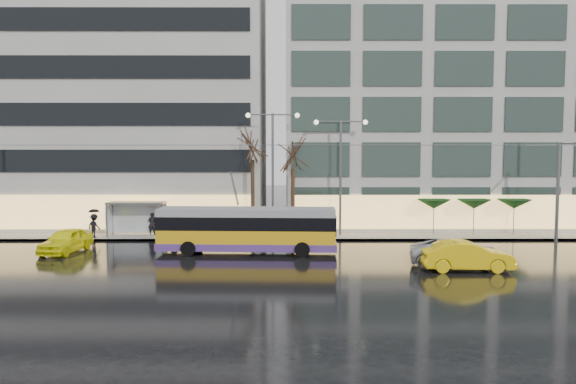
{
  "coord_description": "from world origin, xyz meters",
  "views": [
    {
      "loc": [
        2.96,
        -30.52,
        6.57
      ],
      "look_at": [
        3.1,
        5.0,
        3.82
      ],
      "focal_mm": 35.0,
      "sensor_mm": 36.0,
      "label": 1
    }
  ],
  "objects_px": {
    "bus_shelter": "(132,211)",
    "trolleybus": "(247,231)",
    "street_lamp_near": "(273,156)",
    "taxi_a": "(66,241)"
  },
  "relations": [
    {
      "from": "taxi_a",
      "to": "bus_shelter",
      "type": "bearing_deg",
      "value": 74.86
    },
    {
      "from": "trolleybus",
      "to": "taxi_a",
      "type": "xyz_separation_m",
      "value": [
        -11.48,
        0.23,
        -0.63
      ]
    },
    {
      "from": "trolleybus",
      "to": "bus_shelter",
      "type": "xyz_separation_m",
      "value": [
        -8.91,
        6.28,
        0.56
      ]
    },
    {
      "from": "bus_shelter",
      "to": "street_lamp_near",
      "type": "bearing_deg",
      "value": 0.63
    },
    {
      "from": "street_lamp_near",
      "to": "trolleybus",
      "type": "bearing_deg",
      "value": -103.01
    },
    {
      "from": "trolleybus",
      "to": "taxi_a",
      "type": "bearing_deg",
      "value": 178.86
    },
    {
      "from": "trolleybus",
      "to": "bus_shelter",
      "type": "height_order",
      "value": "trolleybus"
    },
    {
      "from": "trolleybus",
      "to": "taxi_a",
      "type": "distance_m",
      "value": 11.5
    },
    {
      "from": "bus_shelter",
      "to": "trolleybus",
      "type": "bearing_deg",
      "value": -35.19
    },
    {
      "from": "trolleybus",
      "to": "bus_shelter",
      "type": "bearing_deg",
      "value": 144.81
    }
  ]
}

